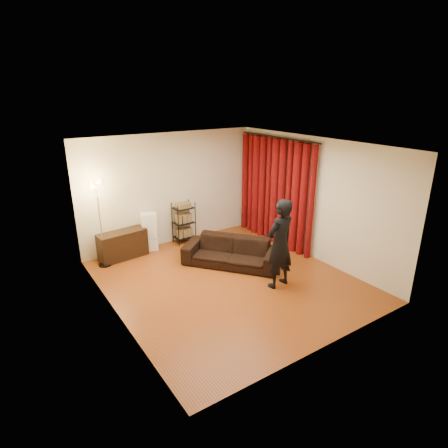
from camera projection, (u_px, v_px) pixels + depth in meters
floor at (228, 280)px, 7.53m from camera, size 5.00×5.00×0.00m
ceiling at (229, 145)px, 6.62m from camera, size 5.00×5.00×0.00m
wall_back at (170, 189)px, 9.03m from camera, size 5.00×0.00×5.00m
wall_front at (331, 266)px, 5.12m from camera, size 5.00×0.00×5.00m
wall_left at (111, 242)px, 5.90m from camera, size 0.00×5.00×5.00m
wall_right at (313, 199)px, 8.25m from camera, size 0.00×5.00×5.00m
curtain_rod at (278, 137)px, 8.66m from camera, size 0.04×2.65×0.04m
curtain at (275, 192)px, 9.09m from camera, size 0.22×2.65×2.55m
sofa at (231, 252)px, 8.12m from camera, size 1.92×2.10×0.60m
person at (280, 244)px, 7.06m from camera, size 0.69×0.50×1.76m
media_cabinet at (123, 245)px, 8.46m from camera, size 1.12×0.52×0.63m
storage_boxes at (150, 232)px, 8.83m from camera, size 0.45×0.40×0.91m
wire_shelf at (184, 223)px, 9.25m from camera, size 0.52×0.40×1.04m
floor_lamp at (100, 224)px, 7.87m from camera, size 0.38×0.38×1.90m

